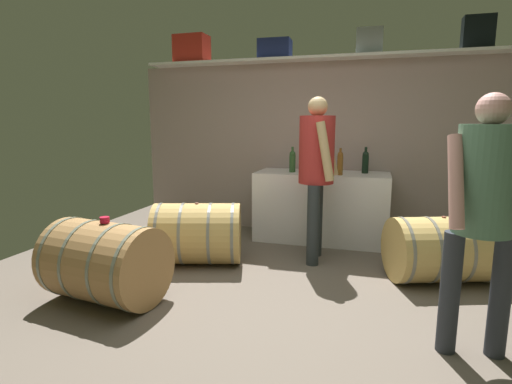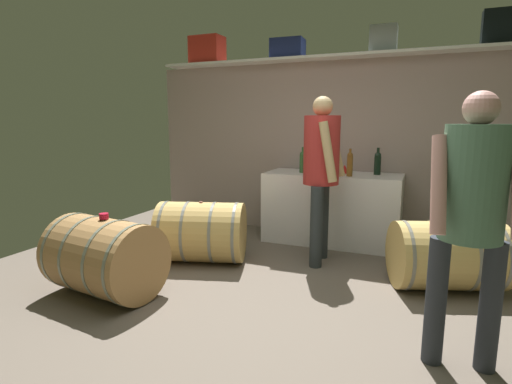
% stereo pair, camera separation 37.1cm
% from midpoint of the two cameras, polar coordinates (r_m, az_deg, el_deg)
% --- Properties ---
extents(ground_plane, '(6.10, 8.13, 0.02)m').
position_cam_midpoint_polar(ground_plane, '(3.73, 7.22, -13.08)').
color(ground_plane, '#665A50').
extents(back_wall_panel, '(4.90, 0.10, 2.19)m').
position_cam_midpoint_polar(back_wall_panel, '(5.26, 12.87, 5.88)').
color(back_wall_panel, gray).
rests_on(back_wall_panel, ground).
extents(high_shelf_board, '(4.50, 0.40, 0.03)m').
position_cam_midpoint_polar(high_shelf_board, '(5.15, 13.07, 18.19)').
color(high_shelf_board, white).
rests_on(high_shelf_board, back_wall_panel).
extents(toolcase_red, '(0.43, 0.29, 0.36)m').
position_cam_midpoint_polar(toolcase_red, '(5.73, -5.02, 19.50)').
color(toolcase_red, red).
rests_on(toolcase_red, high_shelf_board).
extents(toolcase_navy, '(0.41, 0.30, 0.24)m').
position_cam_midpoint_polar(toolcase_navy, '(5.30, 6.67, 19.62)').
color(toolcase_navy, navy).
rests_on(toolcase_navy, high_shelf_board).
extents(toolcase_grey, '(0.30, 0.23, 0.30)m').
position_cam_midpoint_polar(toolcase_grey, '(5.12, 19.86, 19.81)').
color(toolcase_grey, gray).
rests_on(toolcase_grey, high_shelf_board).
extents(toolcase_black, '(0.31, 0.18, 0.36)m').
position_cam_midpoint_polar(toolcase_black, '(5.18, 33.25, 19.03)').
color(toolcase_black, black).
rests_on(toolcase_black, high_shelf_board).
extents(work_cabinet, '(1.59, 0.66, 0.84)m').
position_cam_midpoint_polar(work_cabinet, '(4.95, 12.89, -2.26)').
color(work_cabinet, white).
rests_on(work_cabinet, ground).
extents(wine_bottle_green, '(0.08, 0.08, 0.31)m').
position_cam_midpoint_polar(wine_bottle_green, '(4.88, 8.85, 4.35)').
color(wine_bottle_green, '#2C542B').
rests_on(wine_bottle_green, work_cabinet).
extents(wine_bottle_amber, '(0.07, 0.07, 0.31)m').
position_cam_midpoint_polar(wine_bottle_amber, '(4.66, 15.48, 3.91)').
color(wine_bottle_amber, brown).
rests_on(wine_bottle_amber, work_cabinet).
extents(wine_bottle_dark, '(0.08, 0.08, 0.31)m').
position_cam_midpoint_polar(wine_bottle_dark, '(4.90, 19.06, 3.97)').
color(wine_bottle_dark, black).
rests_on(wine_bottle_dark, work_cabinet).
extents(wine_glass, '(0.09, 0.09, 0.14)m').
position_cam_midpoint_polar(wine_glass, '(5.01, 13.12, 3.80)').
color(wine_glass, white).
rests_on(wine_glass, work_cabinet).
extents(red_funnel, '(0.11, 0.11, 0.10)m').
position_cam_midpoint_polar(red_funnel, '(4.94, 14.64, 3.18)').
color(red_funnel, red).
rests_on(red_funnel, work_cabinet).
extents(wine_barrel_near, '(0.97, 0.76, 0.66)m').
position_cam_midpoint_polar(wine_barrel_near, '(3.56, -17.96, -8.83)').
color(wine_barrel_near, '#9D7242').
rests_on(wine_barrel_near, ground).
extents(wine_barrel_far, '(1.02, 0.85, 0.64)m').
position_cam_midpoint_polar(wine_barrel_far, '(4.19, -5.25, -5.72)').
color(wine_barrel_far, tan).
rests_on(wine_barrel_far, ground).
extents(wine_barrel_flank, '(1.05, 0.86, 0.61)m').
position_cam_midpoint_polar(wine_barrel_flank, '(3.96, 28.11, -8.02)').
color(wine_barrel_flank, tan).
rests_on(wine_barrel_flank, ground).
extents(tasting_cup, '(0.07, 0.07, 0.05)m').
position_cam_midpoint_polar(tasting_cup, '(3.45, -18.04, -3.33)').
color(tasting_cup, red).
rests_on(tasting_cup, wine_barrel_near).
extents(winemaker_pouring, '(0.50, 0.42, 1.61)m').
position_cam_midpoint_polar(winemaker_pouring, '(2.63, 32.12, -1.56)').
color(winemaker_pouring, '#2B2F37').
rests_on(winemaker_pouring, ground).
extents(visitor_tasting, '(0.39, 0.50, 1.70)m').
position_cam_midpoint_polar(visitor_tasting, '(4.10, 11.96, 4.09)').
color(visitor_tasting, '#2A3033').
rests_on(visitor_tasting, ground).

